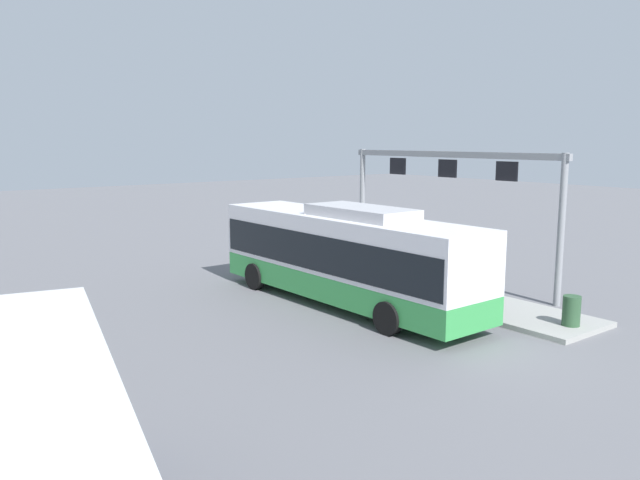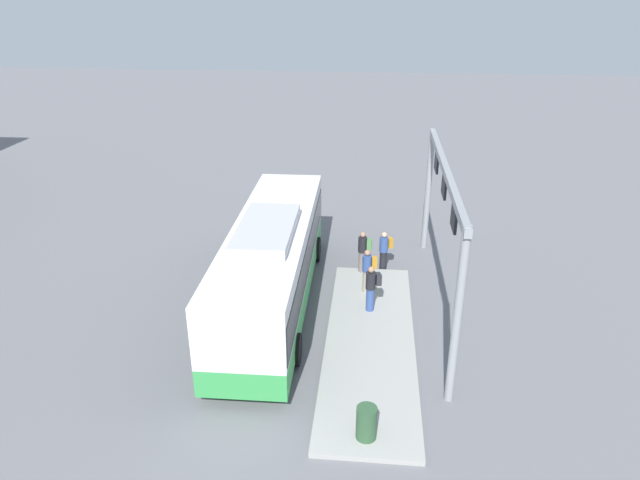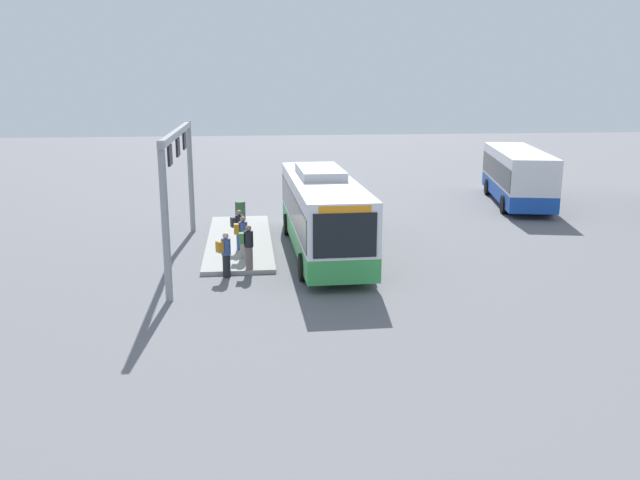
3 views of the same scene
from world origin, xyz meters
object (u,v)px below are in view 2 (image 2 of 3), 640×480
object	(u,v)px
person_waiting_near	(363,251)
person_waiting_far	(371,287)
bus_main	(272,259)
person_waiting_mid	(368,270)
trash_bin	(366,423)
person_boarding	(384,250)

from	to	relation	value
person_waiting_near	person_waiting_far	bearing A→B (deg)	100.17
bus_main	person_waiting_mid	size ratio (longest dim) A/B	6.73
person_waiting_near	trash_bin	xyz separation A→B (m)	(-9.07, -0.35, -0.44)
person_waiting_far	trash_bin	distance (m)	6.18
bus_main	trash_bin	distance (m)	7.38
person_boarding	person_waiting_mid	world-z (taller)	person_waiting_mid
bus_main	person_waiting_near	xyz separation A→B (m)	(2.65, -3.09, -0.76)
person_boarding	trash_bin	xyz separation A→B (m)	(-9.53, 0.47, -0.28)
bus_main	person_waiting_near	world-z (taller)	bus_main
bus_main	person_waiting_far	xyz separation A→B (m)	(-0.26, -3.45, -0.76)
bus_main	trash_bin	bearing A→B (deg)	-152.70
person_boarding	person_waiting_near	xyz separation A→B (m)	(-0.46, 0.82, 0.16)
bus_main	person_boarding	bearing A→B (deg)	-52.40
person_waiting_near	trash_bin	size ratio (longest dim) A/B	1.86
bus_main	person_waiting_near	size ratio (longest dim) A/B	6.73
bus_main	trash_bin	world-z (taller)	bus_main
person_waiting_far	trash_bin	bearing A→B (deg)	72.37
person_waiting_near	person_waiting_mid	distance (m)	1.62
person_waiting_mid	trash_bin	world-z (taller)	person_waiting_mid
bus_main	person_waiting_mid	distance (m)	3.54
person_boarding	person_waiting_mid	bearing A→B (deg)	40.82
person_waiting_near	person_waiting_mid	xyz separation A→B (m)	(-1.61, -0.21, 0.00)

